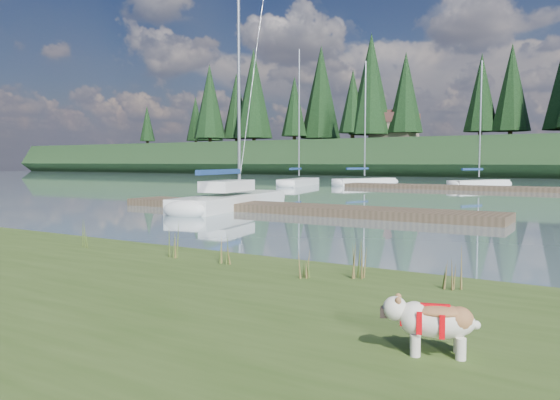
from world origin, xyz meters
The scene contains 21 objects.
ground centered at (0.00, 30.00, 0.00)m, with size 200.00×200.00×0.00m, color gray.
ridge centered at (0.00, 73.00, 2.50)m, with size 200.00×20.00×5.00m, color #1B3219.
bulldog centered at (5.53, -4.75, 0.64)m, with size 0.80×0.49×0.47m.
sailboat_main centered at (-7.33, 10.14, 0.42)m, with size 3.35×9.09×12.82m.
dock_near centered at (-4.00, 9.00, 0.15)m, with size 16.00×2.00×0.30m, color #4C3D2C.
dock_far centered at (2.00, 30.00, 0.15)m, with size 26.00×2.20×0.30m, color #4C3D2C.
sailboat_bg_0 centered at (-15.72, 30.54, 0.32)m, with size 3.09×7.86×11.21m.
sailboat_bg_1 centered at (-11.08, 34.10, 0.33)m, with size 3.94×6.90×10.44m.
sailboat_bg_2 centered at (-1.92, 34.61, 0.33)m, with size 4.11×6.15×9.68m.
weed_0 centered at (0.47, -2.45, 0.62)m, with size 0.17×0.14×0.64m.
weed_1 centered at (1.55, -2.46, 0.56)m, with size 0.17×0.14×0.50m.
weed_2 centered at (3.82, -2.32, 0.63)m, with size 0.17×0.14×0.67m.
weed_3 centered at (-1.62, -2.55, 0.57)m, with size 0.17×0.14×0.52m.
weed_4 centered at (3.09, -2.69, 0.52)m, with size 0.17×0.14×0.40m.
weed_5 centered at (5.06, -2.31, 0.57)m, with size 0.17×0.14×0.54m.
mud_lip centered at (0.00, -1.60, 0.07)m, with size 60.00×0.50×0.14m, color #33281C.
conifer_0 centered at (-55.00, 67.00, 12.64)m, with size 5.72×5.72×14.15m.
conifer_1 centered at (-40.00, 71.00, 11.28)m, with size 4.40×4.40×11.30m.
conifer_2 centered at (-25.00, 68.00, 13.54)m, with size 6.60×6.60×16.05m.
conifer_3 centered at (-10.00, 72.00, 11.74)m, with size 4.84×4.84×12.25m.
house_0 centered at (-22.00, 70.00, 7.31)m, with size 6.30×5.30×4.65m.
Camera 1 is at (6.78, -9.23, 1.96)m, focal length 35.00 mm.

